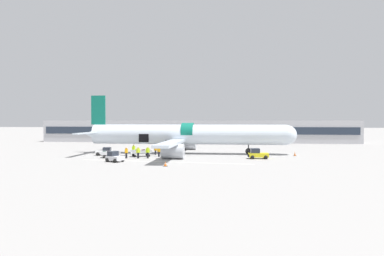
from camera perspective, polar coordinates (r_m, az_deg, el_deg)
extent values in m
plane|color=gray|center=(52.55, -3.96, -4.98)|extent=(500.00, 500.00, 0.00)
cube|color=silver|center=(47.44, -4.68, -5.64)|extent=(24.51, 2.79, 0.01)
cube|color=#B2B2B7|center=(94.27, 0.88, -0.50)|extent=(82.78, 12.82, 5.78)
cube|color=#232D3D|center=(87.84, 0.44, -0.43)|extent=(81.12, 0.16, 1.85)
cylinder|color=silver|center=(58.77, -0.71, -1.09)|extent=(33.30, 3.39, 3.39)
sphere|color=silver|center=(58.94, 15.56, -1.12)|extent=(3.22, 3.22, 3.22)
cone|color=silver|center=(63.15, -15.86, -0.97)|extent=(3.90, 3.12, 3.12)
cylinder|color=#0F6B56|center=(58.73, -0.71, -0.79)|extent=(2.00, 3.40, 3.40)
cube|color=#0F6B56|center=(62.90, -15.34, 2.90)|extent=(2.55, 0.28, 5.13)
cube|color=silver|center=(58.82, -17.04, -0.80)|extent=(0.93, 8.93, 0.20)
cube|color=silver|center=(67.08, -13.95, -0.55)|extent=(0.93, 8.93, 0.20)
cube|color=silver|center=(50.65, -3.46, -2.50)|extent=(2.22, 15.95, 0.40)
cube|color=silver|center=(67.39, -0.88, -1.59)|extent=(2.22, 15.95, 0.40)
cylinder|color=#B2B7BF|center=(50.80, -3.22, -3.90)|extent=(3.29, 2.22, 2.22)
cylinder|color=#B2B7BF|center=(67.35, -0.72, -2.65)|extent=(3.29, 2.22, 2.22)
cube|color=black|center=(58.58, -8.05, -1.69)|extent=(1.70, 0.12, 1.40)
cylinder|color=#56565B|center=(58.42, 9.39, -2.90)|extent=(0.22, 0.22, 1.93)
sphere|color=black|center=(58.50, 9.39, -3.84)|extent=(1.06, 1.06, 1.06)
cylinder|color=#56565B|center=(57.05, -4.35, -2.98)|extent=(0.22, 0.22, 1.93)
sphere|color=black|center=(57.13, -4.34, -3.95)|extent=(1.06, 1.06, 1.06)
cylinder|color=#56565B|center=(61.75, -3.48, -2.67)|extent=(0.22, 0.22, 1.93)
sphere|color=black|center=(61.82, -3.48, -3.56)|extent=(1.06, 1.06, 1.06)
cube|color=silver|center=(48.37, -12.71, -4.91)|extent=(2.67, 2.31, 0.57)
cube|color=#232833|center=(48.60, -13.03, -4.16)|extent=(1.46, 1.55, 0.66)
cube|color=black|center=(49.24, -13.66, -4.94)|extent=(0.69, 1.21, 0.28)
sphere|color=black|center=(49.42, -12.75, -5.06)|extent=(0.56, 0.56, 0.56)
sphere|color=black|center=(48.49, -13.92, -5.19)|extent=(0.56, 0.56, 0.56)
sphere|color=black|center=(48.32, -11.49, -5.20)|extent=(0.56, 0.56, 0.56)
sphere|color=black|center=(47.37, -12.67, -5.33)|extent=(0.56, 0.56, 0.56)
cube|color=white|center=(58.04, -14.43, -3.95)|extent=(2.88, 1.87, 0.48)
cube|color=#232833|center=(57.91, -13.97, -3.43)|extent=(1.39, 1.40, 0.59)
cube|color=black|center=(57.80, -13.08, -4.06)|extent=(0.34, 1.28, 0.24)
sphere|color=black|center=(57.23, -13.66, -4.22)|extent=(0.56, 0.56, 0.56)
sphere|color=black|center=(58.55, -13.42, -4.10)|extent=(0.56, 0.56, 0.56)
sphere|color=black|center=(57.58, -15.44, -4.20)|extent=(0.56, 0.56, 0.56)
sphere|color=black|center=(58.90, -15.17, -4.08)|extent=(0.56, 0.56, 0.56)
cube|color=yellow|center=(52.10, 11.02, -4.44)|extent=(2.99, 1.61, 0.61)
cube|color=#232833|center=(51.97, 10.47, -3.73)|extent=(1.39, 1.27, 0.70)
cube|color=black|center=(51.91, 9.39, -4.60)|extent=(0.22, 1.24, 0.31)
sphere|color=black|center=(52.63, 9.85, -4.67)|extent=(0.56, 0.56, 0.56)
sphere|color=black|center=(51.35, 10.05, -4.82)|extent=(0.56, 0.56, 0.56)
sphere|color=black|center=(52.93, 11.96, -4.65)|extent=(0.56, 0.56, 0.56)
sphere|color=black|center=(51.66, 12.21, -4.79)|extent=(0.56, 0.56, 0.56)
cube|color=#B7BABF|center=(54.79, -8.50, -4.13)|extent=(3.50, 2.79, 0.05)
cube|color=#B7BABF|center=(55.12, -6.92, -3.85)|extent=(0.74, 1.36, 0.43)
cube|color=#B7BABF|center=(54.07, -8.34, -3.95)|extent=(2.78, 1.48, 0.43)
cube|color=#B7BABF|center=(55.47, -8.65, -3.82)|extent=(2.78, 1.48, 0.43)
cube|color=#333338|center=(55.28, -6.43, -4.33)|extent=(0.84, 0.49, 0.06)
sphere|color=black|center=(54.34, -7.18, -4.57)|extent=(0.40, 0.40, 0.40)
sphere|color=black|center=(55.80, -7.54, -4.42)|extent=(0.40, 0.40, 0.40)
sphere|color=black|center=(53.88, -9.48, -4.62)|extent=(0.40, 0.40, 0.40)
sphere|color=black|center=(55.34, -9.78, -4.47)|extent=(0.40, 0.40, 0.40)
cube|color=#721951|center=(54.69, -8.60, -3.94)|extent=(0.59, 0.41, 0.34)
cube|color=#4C1E1E|center=(54.69, -8.12, -3.83)|extent=(0.54, 0.33, 0.53)
cube|color=#14472D|center=(54.48, -9.12, -3.84)|extent=(0.46, 0.42, 0.56)
cube|color=silver|center=(54.07, -13.37, -4.30)|extent=(3.16, 2.26, 0.05)
cube|color=silver|center=(53.98, -11.89, -4.03)|extent=(0.49, 1.47, 0.46)
cube|color=silver|center=(53.33, -13.42, -4.10)|extent=(2.70, 0.85, 0.46)
cube|color=silver|center=(54.77, -13.32, -3.96)|extent=(2.70, 0.85, 0.46)
cube|color=#333338|center=(54.00, -11.37, -4.52)|extent=(0.89, 0.33, 0.06)
sphere|color=black|center=(53.29, -12.34, -4.70)|extent=(0.40, 0.40, 0.40)
sphere|color=black|center=(54.80, -12.27, -4.54)|extent=(0.40, 0.40, 0.40)
sphere|color=black|center=(53.43, -14.49, -4.69)|extent=(0.40, 0.40, 0.40)
sphere|color=black|center=(54.93, -14.35, -4.53)|extent=(0.40, 0.40, 0.40)
cube|color=#4C1E1E|center=(54.34, -13.73, -3.99)|extent=(0.40, 0.32, 0.49)
cube|color=#14472D|center=(54.46, -14.43, -4.01)|extent=(0.43, 0.35, 0.44)
cube|color=#721951|center=(53.78, -13.34, -4.14)|extent=(0.43, 0.34, 0.30)
cube|color=#14472D|center=(53.97, -12.84, -4.13)|extent=(0.53, 0.33, 0.28)
cylinder|color=black|center=(57.30, -6.10, -4.09)|extent=(0.32, 0.32, 0.75)
cylinder|color=orange|center=(57.24, -6.10, -3.43)|extent=(0.41, 0.41, 0.59)
sphere|color=beige|center=(57.21, -6.10, -3.03)|extent=(0.21, 0.21, 0.21)
cylinder|color=orange|center=(57.33, -6.29, -3.49)|extent=(0.13, 0.13, 0.54)
cylinder|color=orange|center=(57.17, -5.91, -3.50)|extent=(0.13, 0.13, 0.54)
cylinder|color=black|center=(52.25, -8.97, -4.55)|extent=(0.43, 0.43, 0.86)
cylinder|color=#CCE523|center=(52.18, -8.97, -3.70)|extent=(0.55, 0.55, 0.68)
sphere|color=tan|center=(52.14, -8.97, -3.20)|extent=(0.24, 0.24, 0.24)
cylinder|color=#CCE523|center=(52.13, -9.23, -3.79)|extent=(0.17, 0.17, 0.62)
cylinder|color=#CCE523|center=(52.24, -8.71, -3.78)|extent=(0.17, 0.17, 0.62)
cylinder|color=black|center=(57.74, -9.70, -4.02)|extent=(0.43, 0.43, 0.84)
cylinder|color=#B7E019|center=(57.68, -9.70, -3.28)|extent=(0.55, 0.55, 0.66)
sphere|color=brown|center=(57.65, -9.70, -2.84)|extent=(0.23, 0.23, 0.23)
cylinder|color=#B7E019|center=(57.79, -9.50, -3.34)|extent=(0.18, 0.18, 0.60)
cylinder|color=#B7E019|center=(57.58, -9.91, -3.36)|extent=(0.18, 0.18, 0.60)
cylinder|color=black|center=(52.16, -7.38, -4.54)|extent=(0.43, 0.43, 0.88)
cylinder|color=#B7E019|center=(52.08, -7.39, -3.69)|extent=(0.55, 0.55, 0.69)
sphere|color=beige|center=(52.05, -7.39, -3.18)|extent=(0.24, 0.24, 0.24)
cylinder|color=#B7E019|center=(52.03, -7.65, -3.78)|extent=(0.18, 0.18, 0.63)
cylinder|color=#B7E019|center=(52.15, -7.13, -3.76)|extent=(0.18, 0.18, 0.63)
cylinder|color=black|center=(52.62, -10.89, -4.53)|extent=(0.41, 0.41, 0.83)
cylinder|color=orange|center=(52.55, -10.89, -3.73)|extent=(0.53, 0.53, 0.65)
sphere|color=beige|center=(52.51, -10.89, -3.25)|extent=(0.23, 0.23, 0.23)
cylinder|color=orange|center=(52.40, -11.07, -3.82)|extent=(0.17, 0.17, 0.60)
cylinder|color=orange|center=(52.71, -10.70, -3.79)|extent=(0.17, 0.17, 0.60)
cylinder|color=black|center=(54.03, -5.54, -4.39)|extent=(0.31, 0.31, 0.79)
cylinder|color=orange|center=(53.97, -5.54, -3.64)|extent=(0.39, 0.39, 0.62)
sphere|color=brown|center=(53.94, -5.54, -3.19)|extent=(0.22, 0.22, 0.22)
cylinder|color=orange|center=(53.92, -5.31, -3.72)|extent=(0.13, 0.13, 0.57)
cylinder|color=orange|center=(54.04, -5.76, -3.71)|extent=(0.13, 0.13, 0.57)
cube|color=black|center=(57.79, 16.77, -4.45)|extent=(0.45, 0.45, 0.03)
cone|color=orange|center=(57.76, 16.77, -4.14)|extent=(0.33, 0.33, 0.66)
cylinder|color=white|center=(57.76, 16.77, -4.11)|extent=(0.19, 0.19, 0.08)
cube|color=black|center=(42.84, -4.46, -6.35)|extent=(0.55, 0.55, 0.03)
cone|color=orange|center=(42.81, -4.46, -5.98)|extent=(0.41, 0.41, 0.59)
cylinder|color=white|center=(42.81, -4.46, -5.94)|extent=(0.24, 0.24, 0.07)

